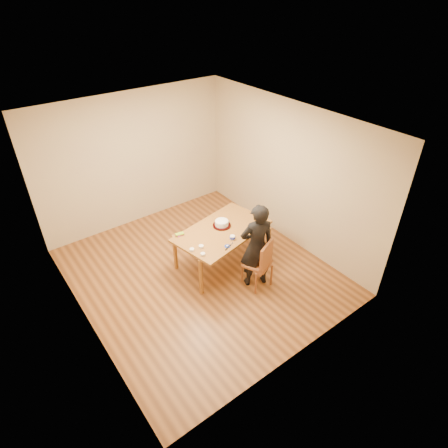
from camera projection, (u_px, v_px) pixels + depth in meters
room_shell at (186, 199)px, 6.16m from camera, size 4.00×4.50×2.70m
dining_table at (222, 231)px, 6.48m from camera, size 1.80×1.28×0.04m
dining_chair at (257, 263)px, 6.20m from camera, size 0.54×0.54×0.04m
cake_plate at (222, 225)px, 6.56m from camera, size 0.32×0.32×0.02m
cake at (222, 223)px, 6.53m from camera, size 0.24×0.24×0.07m
frosting_dome at (222, 221)px, 6.51m from camera, size 0.23×0.23×0.03m
frosting_tub at (232, 237)px, 6.22m from camera, size 0.08×0.08×0.07m
frosting_lid at (227, 246)px, 6.07m from camera, size 0.10×0.10×0.01m
frosting_dollop at (227, 246)px, 6.07m from camera, size 0.04×0.04×0.02m
ramekin_green at (203, 254)px, 5.88m from camera, size 0.07×0.07×0.04m
ramekin_yellow at (201, 246)px, 6.04m from camera, size 0.08×0.08×0.04m
ramekin_multi at (192, 250)px, 5.98m from camera, size 0.08×0.08×0.04m
candy_box_pink at (180, 235)px, 6.33m from camera, size 0.13×0.06×0.02m
candy_box_green at (180, 234)px, 6.32m from camera, size 0.15×0.10×0.02m
spatula at (228, 247)px, 6.05m from camera, size 0.17×0.08×0.01m
person at (257, 246)px, 6.05m from camera, size 0.66×0.55×1.55m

